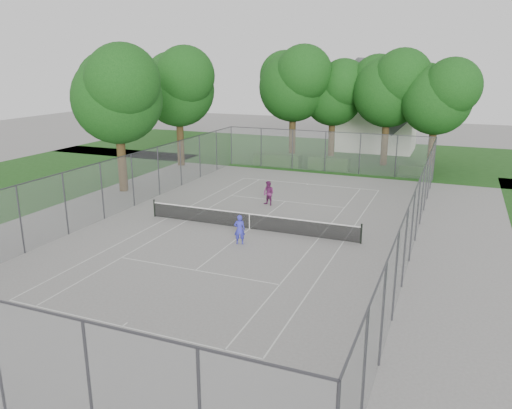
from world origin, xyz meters
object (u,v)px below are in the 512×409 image
at_px(girl_player, 240,229).
at_px(woman_player, 269,193).
at_px(tennis_net, 249,220).
at_px(house, 378,114).

xyz_separation_m(girl_player, woman_player, (-1.21, 7.51, 0.03)).
bearing_deg(tennis_net, house, 85.53).
bearing_deg(tennis_net, woman_player, 98.43).
distance_m(girl_player, woman_player, 7.61).
height_order(girl_player, woman_player, woman_player).
distance_m(house, girl_player, 32.66).
distance_m(tennis_net, house, 30.32).
bearing_deg(woman_player, girl_player, -60.66).
bearing_deg(house, tennis_net, -94.47).
relative_size(tennis_net, house, 1.33).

